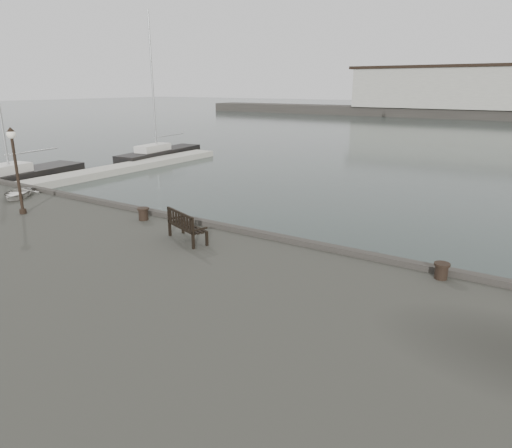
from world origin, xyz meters
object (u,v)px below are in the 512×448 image
Objects in this scene: yacht_a at (17,179)px; bollard_right at (441,271)px; dinghy at (17,193)px; lamp_post at (15,159)px; bench at (187,232)px; bollard_left at (143,214)px; yacht_b at (160,156)px.

bollard_right is at bearing -17.19° from yacht_a.
dinghy is 0.15× the size of yacht_a.
lamp_post is 15.93m from yacht_a.
bench is at bearing -170.29° from bollard_right.
yacht_a is (-10.79, 6.09, -1.54)m from dinghy.
bollard_right is (10.92, 0.38, -0.02)m from bollard_left.
bench is at bearing -49.87° from yacht_b.
bench is 10.69m from dinghy.
bollard_right is (7.85, 1.34, -0.10)m from bench.
yacht_b reaches higher than bench.
yacht_a reaches higher than bollard_left.
lamp_post is 0.26× the size of yacht_a.
bollard_left is (-3.07, 0.96, -0.08)m from bench.
bollard_left is at bearing -52.99° from yacht_b.
yacht_b is (-17.93, 19.14, -1.55)m from bollard_left.
dinghy is at bearing -68.56° from yacht_b.
yacht_b is at bearing 80.68° from yacht_a.
bollard_left is at bearing -178.01° from bollard_right.
bench is 7.96m from bollard_right.
dinghy is at bearing -175.37° from bollard_left.
yacht_a reaches higher than bench.
yacht_b is at bearing 146.97° from bollard_right.
bollard_right is at bearing 29.88° from bench.
bollard_left is 0.23× the size of dinghy.
lamp_post is (-4.80, -2.03, 1.99)m from bollard_left.
yacht_b is at bearing 121.80° from lamp_post.
yacht_a is (-13.60, 7.50, -3.55)m from lamp_post.
yacht_b reaches higher than bollard_left.
lamp_post is at bearing -157.08° from bollard_left.
bollard_right is at bearing 8.72° from lamp_post.
yacht_a is at bearing 113.09° from dinghy.
yacht_a is (-21.47, 6.44, -1.64)m from bench.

